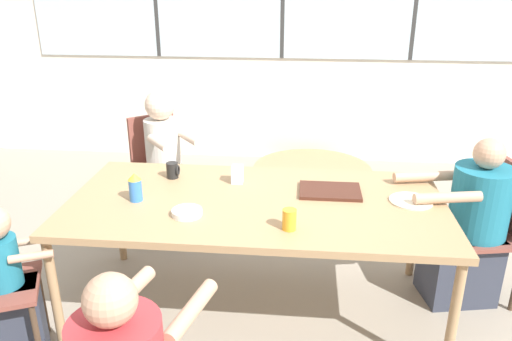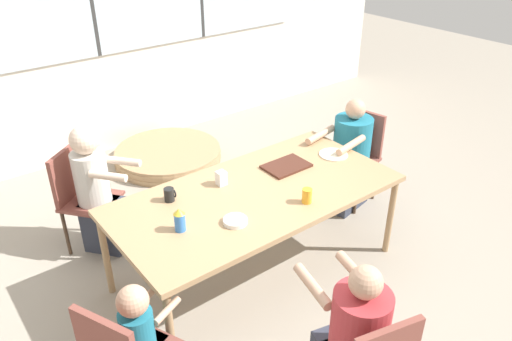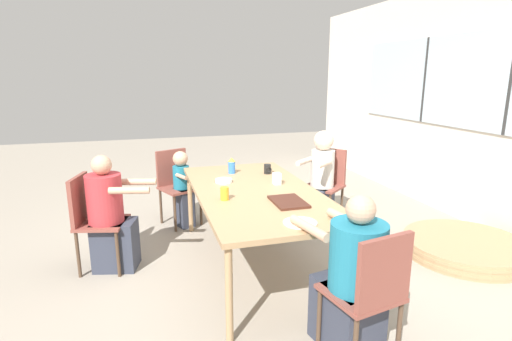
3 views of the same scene
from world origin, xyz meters
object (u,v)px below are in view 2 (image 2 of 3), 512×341
at_px(chair_for_man_blue_shirt, 79,191).
at_px(coffee_mug, 170,195).
at_px(folded_table_stack, 168,155).
at_px(bowl_white_shallow, 235,221).
at_px(chair_for_man_teal_shirt, 358,149).
at_px(milk_carton_small, 221,178).
at_px(person_man_blue_shirt, 97,193).
at_px(juice_glass, 307,196).
at_px(person_man_teal_shirt, 348,161).
at_px(sippy_cup, 180,219).

bearing_deg(chair_for_man_blue_shirt, coffee_mug, 74.40).
height_order(coffee_mug, folded_table_stack, coffee_mug).
bearing_deg(bowl_white_shallow, chair_for_man_teal_shirt, 15.80).
relative_size(coffee_mug, bowl_white_shallow, 0.61).
bearing_deg(milk_carton_small, chair_for_man_blue_shirt, 130.59).
relative_size(person_man_blue_shirt, juice_glass, 10.28).
xyz_separation_m(chair_for_man_teal_shirt, bowl_white_shallow, (-1.78, -0.50, 0.22)).
bearing_deg(milk_carton_small, folded_table_stack, 74.84).
height_order(person_man_teal_shirt, coffee_mug, person_man_teal_shirt).
relative_size(chair_for_man_blue_shirt, juice_glass, 8.06).
height_order(sippy_cup, milk_carton_small, sippy_cup).
relative_size(chair_for_man_teal_shirt, milk_carton_small, 7.98).
height_order(person_man_teal_shirt, juice_glass, person_man_teal_shirt).
height_order(juice_glass, folded_table_stack, juice_glass).
bearing_deg(person_man_blue_shirt, folded_table_stack, -177.30).
xyz_separation_m(chair_for_man_blue_shirt, person_man_blue_shirt, (0.10, -0.13, 0.00)).
xyz_separation_m(juice_glass, folded_table_stack, (0.15, 2.37, -0.71)).
bearing_deg(juice_glass, chair_for_man_teal_shirt, 26.11).
bearing_deg(person_man_teal_shirt, folded_table_stack, 16.05).
distance_m(chair_for_man_blue_shirt, sippy_cup, 1.27).
distance_m(person_man_blue_shirt, person_man_teal_shirt, 2.22).
relative_size(person_man_teal_shirt, sippy_cup, 6.36).
distance_m(chair_for_man_blue_shirt, person_man_teal_shirt, 2.36).
bearing_deg(sippy_cup, chair_for_man_teal_shirt, 9.48).
height_order(milk_carton_small, bowl_white_shallow, milk_carton_small).
distance_m(juice_glass, folded_table_stack, 2.47).
xyz_separation_m(person_man_blue_shirt, person_man_teal_shirt, (2.08, -0.77, -0.06)).
bearing_deg(chair_for_man_blue_shirt, person_man_teal_shirt, 119.15).
bearing_deg(person_man_teal_shirt, bowl_white_shallow, 95.12).
distance_m(chair_for_man_blue_shirt, juice_glass, 1.86).
bearing_deg(person_man_teal_shirt, chair_for_man_blue_shirt, 56.49).
xyz_separation_m(chair_for_man_blue_shirt, juice_glass, (1.11, -1.47, 0.26)).
height_order(person_man_teal_shirt, folded_table_stack, person_man_teal_shirt).
distance_m(sippy_cup, juice_glass, 0.90).
height_order(chair_for_man_blue_shirt, chair_for_man_teal_shirt, same).
relative_size(chair_for_man_blue_shirt, bowl_white_shallow, 5.38).
bearing_deg(folded_table_stack, chair_for_man_teal_shirt, -58.19).
bearing_deg(coffee_mug, milk_carton_small, -5.71).
distance_m(milk_carton_small, bowl_white_shallow, 0.51).
distance_m(person_man_teal_shirt, juice_glass, 1.26).
bearing_deg(chair_for_man_blue_shirt, chair_for_man_teal_shirt, 121.33).
xyz_separation_m(chair_for_man_blue_shirt, sippy_cup, (0.25, -1.22, 0.29)).
relative_size(chair_for_man_blue_shirt, person_man_teal_shirt, 0.83).
bearing_deg(bowl_white_shallow, sippy_cup, 154.83).
bearing_deg(chair_for_man_blue_shirt, folded_table_stack, 176.72).
relative_size(sippy_cup, bowl_white_shallow, 1.02).
xyz_separation_m(chair_for_man_blue_shirt, coffee_mug, (0.37, -0.87, 0.26)).
height_order(chair_for_man_teal_shirt, milk_carton_small, chair_for_man_teal_shirt).
bearing_deg(bowl_white_shallow, person_man_teal_shirt, 16.28).
xyz_separation_m(chair_for_man_teal_shirt, person_man_blue_shirt, (-2.25, 0.74, 0.00)).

